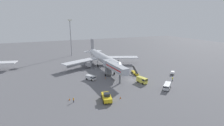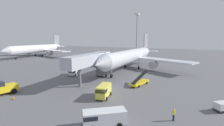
% 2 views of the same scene
% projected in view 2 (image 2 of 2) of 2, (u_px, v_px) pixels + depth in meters
% --- Properties ---
extents(ground_plane, '(300.00, 300.00, 0.00)m').
position_uv_depth(ground_plane, '(106.00, 89.00, 35.83)').
color(ground_plane, slate).
extents(airplane_at_gate, '(43.35, 46.31, 12.94)m').
position_uv_depth(airplane_at_gate, '(131.00, 56.00, 58.52)').
color(airplane_at_gate, silver).
rests_on(airplane_at_gate, ground).
extents(jet_bridge, '(4.40, 17.38, 7.21)m').
position_uv_depth(jet_bridge, '(91.00, 61.00, 41.27)').
color(jet_bridge, '#B2B7C1').
rests_on(jet_bridge, ground).
extents(pushback_tug, '(3.72, 6.23, 2.68)m').
position_uv_depth(pushback_tug, '(0.00, 89.00, 31.83)').
color(pushback_tug, yellow).
rests_on(pushback_tug, ground).
extents(belt_loader_truck, '(2.82, 6.49, 3.07)m').
position_uv_depth(belt_loader_truck, '(140.00, 82.00, 38.68)').
color(belt_loader_truck, yellow).
rests_on(belt_loader_truck, ground).
extents(service_van_rear_right, '(3.97, 4.83, 1.87)m').
position_uv_depth(service_van_rear_right, '(73.00, 72.00, 49.00)').
color(service_van_rear_right, silver).
rests_on(service_van_rear_right, ground).
extents(service_van_outer_left, '(5.41, 5.02, 2.02)m').
position_uv_depth(service_van_outer_left, '(103.00, 117.00, 20.59)').
color(service_van_outer_left, silver).
rests_on(service_van_outer_left, ground).
extents(service_van_far_left, '(2.86, 4.84, 2.36)m').
position_uv_depth(service_van_far_left, '(104.00, 91.00, 30.42)').
color(service_van_far_left, '#E5DB4C').
rests_on(service_van_far_left, ground).
extents(baggage_cart_rear_left, '(2.83, 2.80, 1.41)m').
position_uv_depth(baggage_cart_rear_left, '(223.00, 106.00, 24.83)').
color(baggage_cart_rear_left, '#38383D').
rests_on(baggage_cart_rear_left, ground).
extents(ground_crew_worker_foreground, '(0.39, 0.39, 1.80)m').
position_uv_depth(ground_crew_worker_foreground, '(174.00, 114.00, 21.86)').
color(ground_crew_worker_foreground, '#1E2333').
rests_on(ground_crew_worker_foreground, ground).
extents(safety_cone_alpha, '(0.42, 0.42, 0.65)m').
position_uv_depth(safety_cone_alpha, '(88.00, 77.00, 45.53)').
color(safety_cone_alpha, black).
rests_on(safety_cone_alpha, ground).
extents(safety_cone_bravo, '(0.44, 0.44, 0.67)m').
position_uv_depth(safety_cone_bravo, '(13.00, 98.00, 29.53)').
color(safety_cone_bravo, black).
rests_on(safety_cone_bravo, ground).
extents(airplane_background, '(46.76, 45.87, 12.99)m').
position_uv_depth(airplane_background, '(38.00, 49.00, 98.86)').
color(airplane_background, silver).
rests_on(airplane_background, ground).
extents(apron_light_mast, '(2.40, 2.40, 24.75)m').
position_uv_depth(apron_light_mast, '(137.00, 27.00, 91.70)').
color(apron_light_mast, '#93969B').
rests_on(apron_light_mast, ground).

